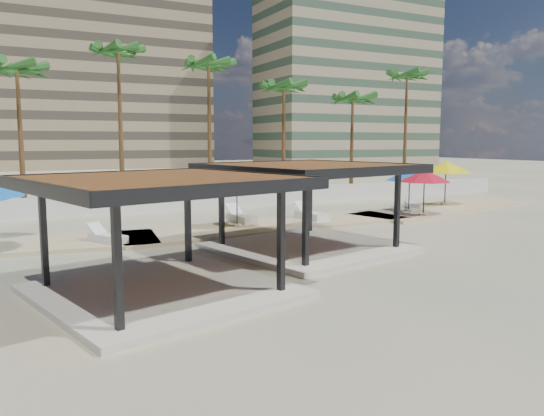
# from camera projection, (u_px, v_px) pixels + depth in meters

# --- Properties ---
(ground) EXTENTS (200.00, 200.00, 0.00)m
(ground) POSITION_uv_depth(u_px,v_px,m) (307.00, 258.00, 20.05)
(ground) COLOR #CBB586
(ground) RESTS_ON ground
(promenade) EXTENTS (44.45, 7.97, 0.24)m
(promenade) POSITION_uv_depth(u_px,v_px,m) (265.00, 225.00, 27.72)
(promenade) COLOR #C6B284
(promenade) RESTS_ON ground
(boundary_wall) EXTENTS (56.00, 0.30, 1.20)m
(boundary_wall) POSITION_uv_depth(u_px,v_px,m) (180.00, 201.00, 34.12)
(boundary_wall) COLOR silver
(boundary_wall) RESTS_ON ground
(building_mid) EXTENTS (38.00, 16.00, 30.40)m
(building_mid) POSITION_uv_depth(u_px,v_px,m) (90.00, 82.00, 89.00)
(building_mid) COLOR #847259
(building_mid) RESTS_ON ground
(building_east) EXTENTS (32.00, 15.00, 36.40)m
(building_east) POSITION_uv_depth(u_px,v_px,m) (348.00, 72.00, 97.89)
(building_east) COLOR gray
(building_east) RESTS_ON ground
(pavilion_central) EXTENTS (8.28, 8.28, 3.51)m
(pavilion_central) POSITION_uv_depth(u_px,v_px,m) (308.00, 199.00, 21.30)
(pavilion_central) COLOR beige
(pavilion_central) RESTS_ON ground
(pavilion_west) EXTENTS (8.18, 8.18, 3.42)m
(pavilion_west) POSITION_uv_depth(u_px,v_px,m) (160.00, 224.00, 15.06)
(pavilion_west) COLOR beige
(pavilion_west) RESTS_ON ground
(umbrella_b) EXTENTS (3.27, 3.27, 2.25)m
(umbrella_b) POSITION_uv_depth(u_px,v_px,m) (237.00, 188.00, 26.24)
(umbrella_b) COLOR beige
(umbrella_b) RESTS_ON promenade
(umbrella_c) EXTENTS (3.87, 3.87, 2.65)m
(umbrella_c) POSITION_uv_depth(u_px,v_px,m) (425.00, 176.00, 30.05)
(umbrella_c) COLOR beige
(umbrella_c) RESTS_ON promenade
(umbrella_d) EXTENTS (3.07, 3.07, 2.56)m
(umbrella_d) POSITION_uv_depth(u_px,v_px,m) (410.00, 175.00, 31.94)
(umbrella_d) COLOR beige
(umbrella_d) RESTS_ON promenade
(umbrella_e) EXTENTS (3.66, 3.66, 2.94)m
(umbrella_e) POSITION_uv_depth(u_px,v_px,m) (446.00, 167.00, 35.17)
(umbrella_e) COLOR beige
(umbrella_e) RESTS_ON promenade
(lounger_a) EXTENTS (1.49, 2.07, 0.76)m
(lounger_a) POSITION_uv_depth(u_px,v_px,m) (107.00, 238.00, 22.32)
(lounger_a) COLOR white
(lounger_a) RESTS_ON promenade
(lounger_b) EXTENTS (0.93, 2.38, 0.88)m
(lounger_b) POSITION_uv_depth(u_px,v_px,m) (241.00, 218.00, 28.00)
(lounger_b) COLOR white
(lounger_b) RESTS_ON promenade
(lounger_c) EXTENTS (0.91, 2.39, 0.89)m
(lounger_c) POSITION_uv_depth(u_px,v_px,m) (311.00, 215.00, 28.96)
(lounger_c) COLOR white
(lounger_c) RESTS_ON promenade
(lounger_d) EXTENTS (1.45, 1.91, 0.70)m
(lounger_d) POSITION_uv_depth(u_px,v_px,m) (412.00, 204.00, 34.21)
(lounger_d) COLOR white
(lounger_d) RESTS_ON promenade
(palm_c) EXTENTS (3.00, 3.00, 9.44)m
(palm_c) POSITION_uv_depth(u_px,v_px,m) (17.00, 75.00, 30.95)
(palm_c) COLOR brown
(palm_c) RESTS_ON ground
(palm_d) EXTENTS (3.00, 3.00, 11.02)m
(palm_d) POSITION_uv_depth(u_px,v_px,m) (118.00, 58.00, 34.19)
(palm_d) COLOR brown
(palm_d) RESTS_ON ground
(palm_e) EXTENTS (3.00, 3.00, 10.46)m
(palm_e) POSITION_uv_depth(u_px,v_px,m) (209.00, 71.00, 36.52)
(palm_e) COLOR brown
(palm_e) RESTS_ON ground
(palm_f) EXTENTS (3.00, 3.00, 9.26)m
(palm_f) POSITION_uv_depth(u_px,v_px,m) (284.00, 92.00, 39.54)
(palm_f) COLOR brown
(palm_f) RESTS_ON ground
(palm_g) EXTENTS (3.00, 3.00, 8.58)m
(palm_g) POSITION_uv_depth(u_px,v_px,m) (353.00, 103.00, 41.98)
(palm_g) COLOR brown
(palm_g) RESTS_ON ground
(palm_h) EXTENTS (3.00, 3.00, 10.79)m
(palm_h) POSITION_uv_depth(u_px,v_px,m) (407.00, 81.00, 44.96)
(palm_h) COLOR brown
(palm_h) RESTS_ON ground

